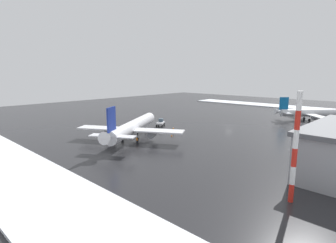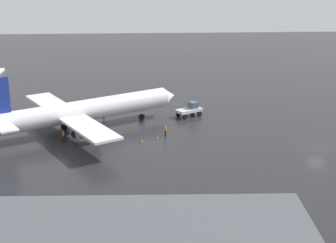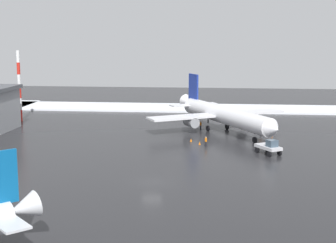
{
  "view_description": "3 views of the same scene",
  "coord_description": "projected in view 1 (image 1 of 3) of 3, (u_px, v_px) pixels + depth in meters",
  "views": [
    {
      "loc": [
        -80.91,
        -45.68,
        17.71
      ],
      "look_at": [
        -20.07,
        10.7,
        2.69
      ],
      "focal_mm": 28.0,
      "sensor_mm": 36.0,
      "label": 1
    },
    {
      "loc": [
        -26.2,
        -70.38,
        27.28
      ],
      "look_at": [
        -22.06,
        4.15,
        3.12
      ],
      "focal_mm": 55.0,
      "sensor_mm": 36.0,
      "label": 2
    },
    {
      "loc": [
        64.12,
        8.68,
        19.06
      ],
      "look_at": [
        -18.57,
        0.25,
        4.88
      ],
      "focal_mm": 55.0,
      "sensor_mm": 36.0,
      "label": 3
    }
  ],
  "objects": [
    {
      "name": "ground_crew_mid_apron",
      "position": [
        173.0,
        130.0,
        80.08
      ],
      "size": [
        0.36,
        0.36,
        1.71
      ],
      "rotation": [
        0.0,
        0.0,
        5.58
      ],
      "color": "black",
      "rests_on": "ground_plane"
    },
    {
      "name": "pushback_tug",
      "position": [
        161.0,
        122.0,
        90.44
      ],
      "size": [
        5.07,
        4.31,
        2.5
      ],
      "rotation": [
        0.0,
        0.0,
        0.56
      ],
      "color": "silver",
      "rests_on": "ground_plane"
    },
    {
      "name": "antenna_mast",
      "position": [
        295.0,
        148.0,
        35.59
      ],
      "size": [
        0.7,
        0.7,
        15.56
      ],
      "color": "red",
      "rests_on": "ground_plane"
    },
    {
      "name": "traffic_cone_wingtip_side",
      "position": [
        123.0,
        131.0,
        81.28
      ],
      "size": [
        0.36,
        0.36,
        0.55
      ],
      "primitive_type": "cone",
      "color": "orange",
      "rests_on": "ground_plane"
    },
    {
      "name": "airplane_far_rear",
      "position": [
        133.0,
        127.0,
        71.85
      ],
      "size": [
        32.15,
        27.48,
        10.51
      ],
      "rotation": [
        0.0,
        0.0,
        0.52
      ],
      "color": "white",
      "rests_on": "ground_plane"
    },
    {
      "name": "airplane_parked_starboard",
      "position": [
        312.0,
        113.0,
        101.28
      ],
      "size": [
        23.83,
        24.11,
        9.09
      ],
      "rotation": [
        0.0,
        0.0,
        5.49
      ],
      "color": "silver",
      "rests_on": "ground_plane"
    },
    {
      "name": "snow_bank_right",
      "position": [
        293.0,
        107.0,
        140.42
      ],
      "size": [
        14.0,
        116.0,
        0.46
      ],
      "primitive_type": "cube",
      "color": "white",
      "rests_on": "ground_plane"
    },
    {
      "name": "ground_crew_by_nose_gear",
      "position": [
        137.0,
        140.0,
        67.67
      ],
      "size": [
        0.36,
        0.36,
        1.71
      ],
      "rotation": [
        0.0,
        0.0,
        4.08
      ],
      "color": "black",
      "rests_on": "ground_plane"
    },
    {
      "name": "traffic_cone_mid_line",
      "position": [
        172.0,
        135.0,
        75.6
      ],
      "size": [
        0.36,
        0.36,
        0.55
      ],
      "primitive_type": "cone",
      "color": "orange",
      "rests_on": "ground_plane"
    },
    {
      "name": "traffic_cone_near_nose",
      "position": [
        173.0,
        133.0,
        78.48
      ],
      "size": [
        0.36,
        0.36,
        0.55
      ],
      "primitive_type": "cone",
      "color": "orange",
      "rests_on": "ground_plane"
    },
    {
      "name": "snow_bank_left",
      "position": [
        24.0,
        180.0,
        43.71
      ],
      "size": [
        14.0,
        116.0,
        0.46
      ],
      "primitive_type": "cube",
      "color": "white",
      "rests_on": "ground_plane"
    },
    {
      "name": "ground_plane",
      "position": [
        229.0,
        125.0,
        92.11
      ],
      "size": [
        240.0,
        240.0,
        0.0
      ],
      "primitive_type": "plane",
      "color": "#232326"
    },
    {
      "name": "ground_crew_near_tug",
      "position": [
        126.0,
        130.0,
        79.32
      ],
      "size": [
        0.36,
        0.36,
        1.71
      ],
      "rotation": [
        0.0,
        0.0,
        1.1
      ],
      "color": "black",
      "rests_on": "ground_plane"
    }
  ]
}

